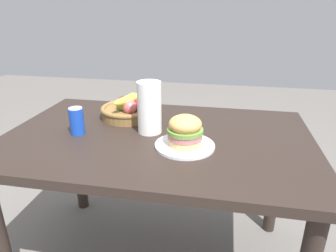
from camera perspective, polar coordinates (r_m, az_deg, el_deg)
The scene contains 6 objects.
dining_table at distance 1.44m, azimuth -2.01°, elevation -5.37°, with size 1.40×0.90×0.75m.
plate at distance 1.28m, azimuth 3.18°, elevation -3.68°, with size 0.25×0.25×0.01m, color white.
sandwich at distance 1.25m, azimuth 3.24°, elevation -0.82°, with size 0.15×0.15×0.13m.
soda_can at distance 1.44m, azimuth -16.80°, elevation 0.91°, with size 0.07×0.07×0.13m.
fruit_basket at distance 1.60m, azimuth -7.36°, elevation 3.20°, with size 0.29×0.29×0.14m.
paper_towel_roll at distance 1.38m, azimuth -3.53°, elevation 3.48°, with size 0.11×0.11×0.24m, color white.
Camera 1 is at (0.29, -1.24, 1.31)m, focal length 32.38 mm.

